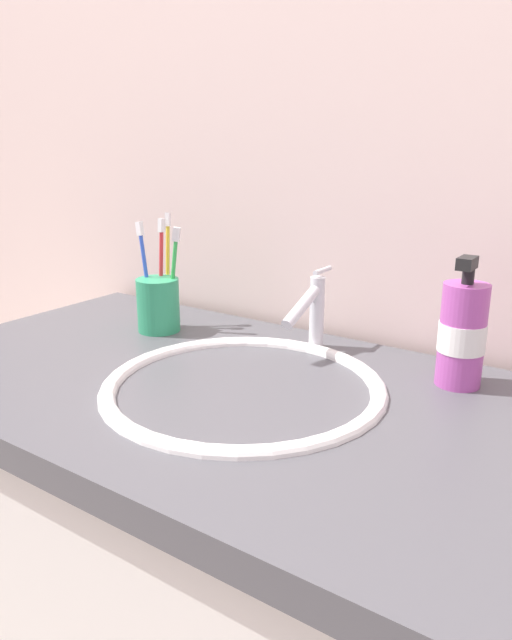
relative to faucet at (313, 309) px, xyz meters
name	(u,v)px	position (x,y,z in m)	size (l,w,h in m)	color
tiled_wall_back	(338,126)	(-0.03, 0.13, 0.28)	(2.23, 0.04, 2.40)	beige
vanity_counter	(230,626)	(-0.03, -0.19, -0.49)	(1.03, 0.55, 0.85)	silver
sink_basin	(244,418)	(0.00, -0.19, -0.11)	(0.39, 0.39, 0.13)	white
faucet	(313,309)	(0.00, 0.00, 0.00)	(0.02, 0.14, 0.13)	silver
toothbrush_cup	(158,305)	(-0.27, -0.07, -0.02)	(0.07, 0.07, 0.09)	#2D9966
toothbrush_red	(161,265)	(-0.29, -0.04, 0.04)	(0.01, 0.03, 0.19)	red
toothbrush_yellow	(168,262)	(-0.29, -0.02, 0.05)	(0.03, 0.04, 0.20)	yellow
toothbrush_green	(173,271)	(-0.25, -0.05, 0.04)	(0.03, 0.02, 0.18)	green
toothbrush_blue	(145,268)	(-0.30, -0.06, 0.04)	(0.03, 0.01, 0.19)	blue
soap_dispenser	(462,334)	(0.24, -0.01, 0.01)	(0.06, 0.06, 0.18)	#B24CA5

